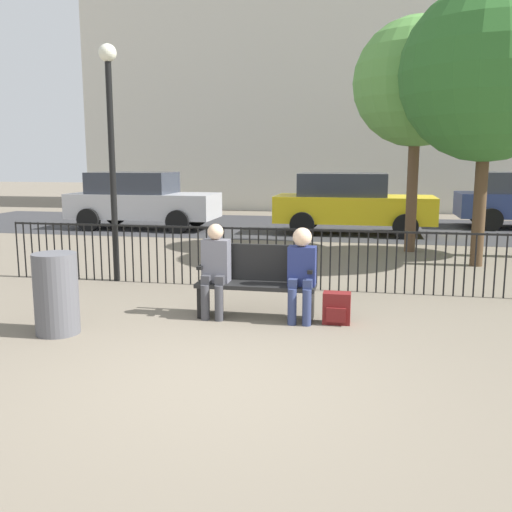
# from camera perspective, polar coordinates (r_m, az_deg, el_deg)

# --- Properties ---
(ground_plane) EXTENTS (80.00, 80.00, 0.00)m
(ground_plane) POSITION_cam_1_polar(r_m,az_deg,el_deg) (5.36, -4.54, -12.31)
(ground_plane) COLOR #706656
(park_bench) EXTENTS (1.51, 0.45, 0.92)m
(park_bench) POSITION_cam_1_polar(r_m,az_deg,el_deg) (7.29, 0.12, -2.33)
(park_bench) COLOR black
(park_bench) RESTS_ON ground
(seated_person_0) EXTENTS (0.34, 0.39, 1.20)m
(seated_person_0) POSITION_cam_1_polar(r_m,az_deg,el_deg) (7.25, -4.10, -0.95)
(seated_person_0) COLOR #3D3D42
(seated_person_0) RESTS_ON ground
(seated_person_1) EXTENTS (0.34, 0.39, 1.18)m
(seated_person_1) POSITION_cam_1_polar(r_m,az_deg,el_deg) (7.04, 4.58, -1.23)
(seated_person_1) COLOR navy
(seated_person_1) RESTS_ON ground
(backpack) EXTENTS (0.34, 0.24, 0.39)m
(backpack) POSITION_cam_1_polar(r_m,az_deg,el_deg) (7.10, 8.07, -5.21)
(backpack) COLOR maroon
(backpack) RESTS_ON ground
(fence_railing) EXTENTS (9.01, 0.03, 0.95)m
(fence_railing) POSITION_cam_1_polar(r_m,az_deg,el_deg) (8.86, 2.05, 0.31)
(fence_railing) COLOR black
(fence_railing) RESTS_ON ground
(tree_1) EXTENTS (3.17, 3.17, 5.11)m
(tree_1) POSITION_cam_1_polar(r_m,az_deg,el_deg) (11.51, 22.22, 16.53)
(tree_1) COLOR #4C3823
(tree_1) RESTS_ON ground
(tree_2) EXTENTS (2.66, 2.66, 4.91)m
(tree_2) POSITION_cam_1_polar(r_m,az_deg,el_deg) (12.88, 15.80, 16.30)
(tree_2) COLOR brown
(tree_2) RESTS_ON ground
(lamp_post) EXTENTS (0.28, 0.28, 3.78)m
(lamp_post) POSITION_cam_1_polar(r_m,az_deg,el_deg) (9.59, -14.33, 12.29)
(lamp_post) COLOR black
(lamp_post) RESTS_ON ground
(street_surface) EXTENTS (24.00, 6.00, 0.01)m
(street_surface) POSITION_cam_1_polar(r_m,az_deg,el_deg) (16.95, 6.49, 2.88)
(street_surface) COLOR #333335
(street_surface) RESTS_ON ground
(parked_car_1) EXTENTS (4.20, 1.94, 1.62)m
(parked_car_1) POSITION_cam_1_polar(r_m,az_deg,el_deg) (16.81, -11.44, 5.57)
(parked_car_1) COLOR #B7B7BC
(parked_car_1) RESTS_ON ground
(parked_car_2) EXTENTS (4.20, 1.94, 1.62)m
(parked_car_2) POSITION_cam_1_polar(r_m,az_deg,el_deg) (15.59, 9.47, 5.31)
(parked_car_2) COLOR yellow
(parked_car_2) RESTS_ON ground
(building_facade) EXTENTS (20.00, 6.00, 16.75)m
(building_facade) POSITION_cam_1_polar(r_m,az_deg,el_deg) (25.62, 8.52, 24.02)
(building_facade) COLOR beige
(building_facade) RESTS_ON ground
(trash_bin) EXTENTS (0.50, 0.50, 0.94)m
(trash_bin) POSITION_cam_1_polar(r_m,az_deg,el_deg) (6.97, -19.35, -3.57)
(trash_bin) COLOR #56565B
(trash_bin) RESTS_ON ground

